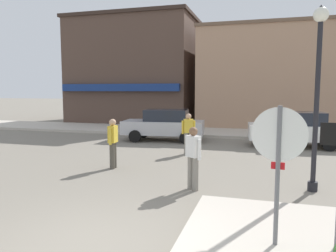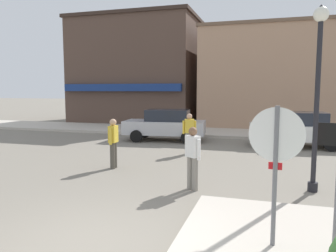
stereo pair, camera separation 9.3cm
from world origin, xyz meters
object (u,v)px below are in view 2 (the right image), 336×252
Objects in this scene: lamp_post at (318,72)px; pedestrian_crossing_far at (189,132)px; parked_car_second at (297,129)px; pedestrian_crossing_near at (193,156)px; pedestrian_kerb_side at (113,142)px; parked_car_nearest at (166,125)px; stop_sign at (276,158)px.

lamp_post is 2.82× the size of pedestrian_crossing_far.
pedestrian_crossing_near is at bearing -112.51° from parked_car_second.
pedestrian_kerb_side is at bearing -135.52° from parked_car_second.
lamp_post is at bearing -49.09° from parked_car_nearest.
parked_car_second is 2.56× the size of pedestrian_crossing_far.
parked_car_nearest is 8.21m from pedestrian_crossing_near.
stop_sign is 3.49m from pedestrian_crossing_near.
parked_car_nearest is 2.58× the size of pedestrian_crossing_near.
lamp_post is 5.96m from pedestrian_crossing_far.
pedestrian_crossing_near is 3.33m from pedestrian_kerb_side.
pedestrian_kerb_side is at bearing 137.78° from stop_sign.
parked_car_second is at bearing -1.23° from parked_car_nearest.
pedestrian_kerb_side is (-4.85, 4.40, -0.65)m from stop_sign.
stop_sign is 11.61m from parked_car_nearest.
stop_sign is 8.04m from pedestrian_crossing_far.
pedestrian_crossing_far is 1.00× the size of pedestrian_kerb_side.
pedestrian_kerb_side is at bearing -121.01° from pedestrian_crossing_far.
lamp_post is at bearing -91.57° from parked_car_second.
parked_car_nearest is at bearing 130.91° from lamp_post.
pedestrian_crossing_near is at bearing -27.48° from pedestrian_kerb_side.
stop_sign is at bearing -56.50° from pedestrian_crossing_near.
lamp_post is at bearing -43.46° from pedestrian_crossing_far.
pedestrian_crossing_far is at bearing 58.99° from pedestrian_kerb_side.
stop_sign is at bearing -42.22° from pedestrian_kerb_side.
stop_sign is at bearing -96.64° from parked_car_second.
parked_car_second is at bearing 83.36° from stop_sign.
parked_car_nearest is (-5.97, 6.89, -2.15)m from lamp_post.
pedestrian_kerb_side reaches higher than parked_car_nearest.
pedestrian_crossing_near is (3.06, -7.61, 0.06)m from parked_car_nearest.
stop_sign is 1.43× the size of pedestrian_kerb_side.
pedestrian_crossing_far is at bearing -145.40° from parked_car_second.
stop_sign reaches higher than pedestrian_kerb_side.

